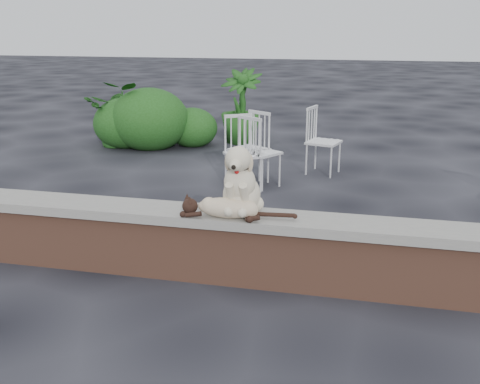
% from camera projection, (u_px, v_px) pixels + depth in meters
% --- Properties ---
extents(ground, '(60.00, 60.00, 0.00)m').
position_uv_depth(ground, '(291.00, 285.00, 4.44)').
color(ground, black).
rests_on(ground, ground).
extents(brick_wall, '(6.00, 0.30, 0.50)m').
position_uv_depth(brick_wall, '(292.00, 257.00, 4.37)').
color(brick_wall, brown).
rests_on(brick_wall, ground).
extents(capstone, '(6.20, 0.40, 0.08)m').
position_uv_depth(capstone, '(293.00, 223.00, 4.28)').
color(capstone, slate).
rests_on(capstone, brick_wall).
extents(dog, '(0.38, 0.50, 0.58)m').
position_uv_depth(dog, '(242.00, 178.00, 4.32)').
color(dog, beige).
rests_on(dog, capstone).
extents(cat, '(1.07, 0.26, 0.18)m').
position_uv_depth(cat, '(228.00, 207.00, 4.25)').
color(cat, tan).
rests_on(cat, capstone).
extents(chair_c, '(0.77, 0.77, 0.94)m').
position_uv_depth(chair_c, '(260.00, 151.00, 7.00)').
color(chair_c, white).
rests_on(chair_c, ground).
extents(chair_e, '(0.69, 0.69, 0.94)m').
position_uv_depth(chair_e, '(324.00, 141.00, 7.63)').
color(chair_e, white).
rests_on(chair_e, ground).
extents(chair_a, '(0.78, 0.78, 0.94)m').
position_uv_depth(chair_a, '(244.00, 153.00, 6.90)').
color(chair_a, white).
rests_on(chair_a, ground).
extents(chair_b, '(0.77, 0.77, 0.94)m').
position_uv_depth(chair_b, '(249.00, 148.00, 7.18)').
color(chair_b, white).
rests_on(chair_b, ground).
extents(potted_plant_a, '(1.16, 1.05, 1.14)m').
position_uv_depth(potted_plant_a, '(118.00, 113.00, 9.36)').
color(potted_plant_a, '#1A4313').
rests_on(potted_plant_a, ground).
extents(potted_plant_b, '(0.82, 0.82, 1.30)m').
position_uv_depth(potted_plant_b, '(241.00, 106.00, 9.62)').
color(potted_plant_b, '#1A4313').
rests_on(potted_plant_b, ground).
extents(shrubbery, '(2.10, 1.36, 1.08)m').
position_uv_depth(shrubbery, '(149.00, 122.00, 9.32)').
color(shrubbery, '#1A4313').
rests_on(shrubbery, ground).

